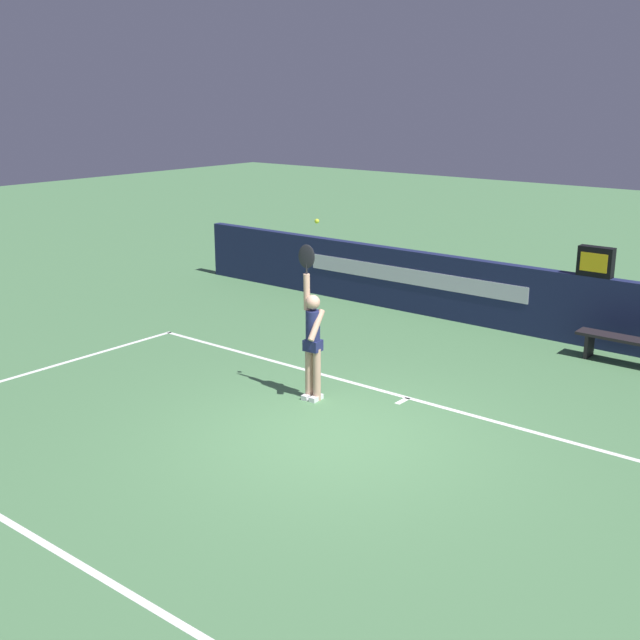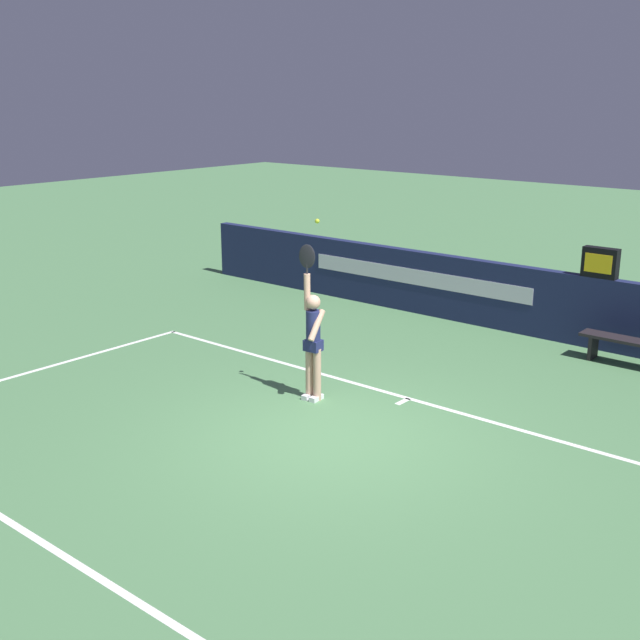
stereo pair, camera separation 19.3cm
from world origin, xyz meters
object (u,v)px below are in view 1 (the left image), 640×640
at_px(speed_display, 596,262).
at_px(tennis_ball, 317,221).
at_px(tennis_player, 312,338).
at_px(courtside_bench_near, 628,344).

distance_m(speed_display, tennis_ball, 5.52).
bearing_deg(tennis_ball, tennis_player, -136.89).
xyz_separation_m(tennis_player, tennis_ball, (0.05, 0.04, 1.68)).
height_order(tennis_ball, courtside_bench_near, tennis_ball).
height_order(speed_display, tennis_ball, tennis_ball).
relative_size(speed_display, courtside_bench_near, 0.36).
height_order(tennis_player, courtside_bench_near, tennis_player).
height_order(tennis_player, tennis_ball, tennis_ball).
relative_size(speed_display, tennis_ball, 9.16).
xyz_separation_m(tennis_player, courtside_bench_near, (3.03, 4.43, -0.58)).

